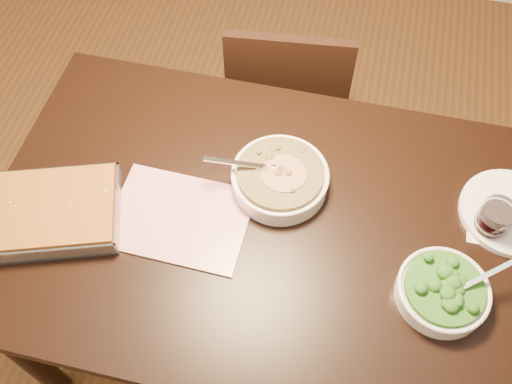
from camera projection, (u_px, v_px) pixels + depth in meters
The scene contains 10 objects.
ground at pixel (262, 323), 2.07m from camera, with size 4.00×4.00×0.00m, color #472F14.
table at pixel (264, 239), 1.51m from camera, with size 1.40×0.90×0.75m.
magazine_a at pixel (180, 218), 1.43m from camera, with size 0.34×0.25×0.01m, color #C5385E.
coaster at pixel (487, 229), 1.42m from camera, with size 0.10×0.10×0.00m, color white.
stew_bowl at pixel (280, 178), 1.46m from camera, with size 0.28×0.25×0.09m.
broccoli_bowl at pixel (443, 291), 1.30m from camera, with size 0.22×0.21×0.08m.
baking_dish at pixel (52, 212), 1.41m from camera, with size 0.39×0.33×0.06m.
wine_tumbler at pixel (494, 219), 1.38m from camera, with size 0.08×0.08×0.09m.
dinner_plate at pixel (510, 212), 1.44m from camera, with size 0.25×0.25×0.02m, color white.
chair_far at pixel (288, 98), 2.02m from camera, with size 0.44×0.44×0.84m.
Camera 1 is at (0.14, -0.69, 2.00)m, focal length 40.00 mm.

